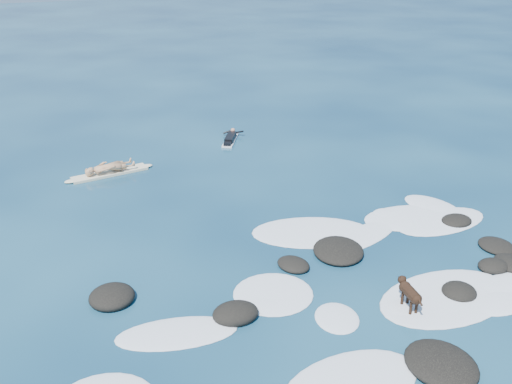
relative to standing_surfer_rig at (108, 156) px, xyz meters
name	(u,v)px	position (x,y,z in m)	size (l,w,h in m)	color
ground	(319,277)	(3.62, -9.70, -0.78)	(160.00, 160.00, 0.00)	#0A2642
reef_rocks	(354,301)	(3.77, -11.16, -0.69)	(13.91, 7.48, 0.48)	black
breaking_foam	(366,273)	(4.87, -10.07, -0.77)	(14.47, 8.68, 0.12)	white
standing_surfer_rig	(108,156)	(0.00, 0.00, 0.00)	(3.50, 0.94, 1.99)	beige
paddling_surfer_rig	(231,138)	(5.76, 1.75, -0.65)	(1.55, 2.04, 0.38)	white
dog	(409,292)	(4.85, -11.86, -0.29)	(0.41, 1.17, 0.75)	black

